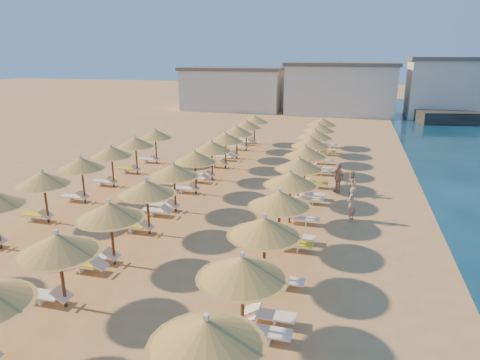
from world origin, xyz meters
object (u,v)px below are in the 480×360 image
(beachgoer_c, at_px, (338,178))
(parasol_row_west, at_px, (185,164))
(parasol_row_east, at_px, (295,171))
(beachgoer_a, at_px, (351,204))
(beachgoer_b, at_px, (351,183))

(beachgoer_c, bearing_deg, parasol_row_west, -105.64)
(parasol_row_east, distance_m, beachgoer_a, 3.45)
(beachgoer_b, bearing_deg, beachgoer_a, -8.72)
(beachgoer_b, relative_size, beachgoer_a, 0.84)
(parasol_row_west, bearing_deg, beachgoer_b, 22.12)
(beachgoer_b, bearing_deg, parasol_row_east, -47.80)
(parasol_row_east, bearing_deg, beachgoer_b, 51.89)
(parasol_row_west, height_order, beachgoer_a, parasol_row_west)
(parasol_row_west, distance_m, beachgoer_b, 10.38)
(parasol_row_east, bearing_deg, beachgoer_c, 63.58)
(beachgoer_b, xyz_separation_m, beachgoer_c, (-0.85, 0.52, 0.15))
(parasol_row_west, distance_m, beachgoer_a, 9.69)
(beachgoer_b, height_order, beachgoer_c, beachgoer_c)
(parasol_row_east, relative_size, parasol_row_west, 1.00)
(beachgoer_c, xyz_separation_m, beachgoer_a, (0.92, -4.80, -0.00))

